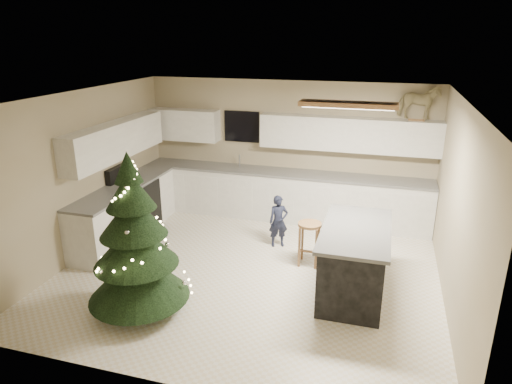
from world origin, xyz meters
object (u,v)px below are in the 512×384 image
Objects in this scene: christmas_tree at (136,249)px; toddler at (278,221)px; island at (354,260)px; bar_stool at (309,233)px; rocking_horse at (418,102)px.

christmas_tree is 2.39× the size of toddler.
christmas_tree reaches higher than island.
christmas_tree is 2.70m from toddler.
rocking_horse reaches higher than bar_stool.
toddler is at bearing 140.13° from bar_stool.
island is 2.46× the size of bar_stool.
toddler is at bearing 120.75° from rocking_horse.
christmas_tree reaches higher than bar_stool.
toddler is (-0.61, 0.51, -0.08)m from bar_stool.
rocking_horse reaches higher than toddler.
island is at bearing -65.50° from toddler.
island is at bearing 25.03° from christmas_tree.
bar_stool is at bearing 139.45° from rocking_horse.
christmas_tree is 3.07× the size of rocking_horse.
bar_stool is at bearing 44.25° from christmas_tree.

